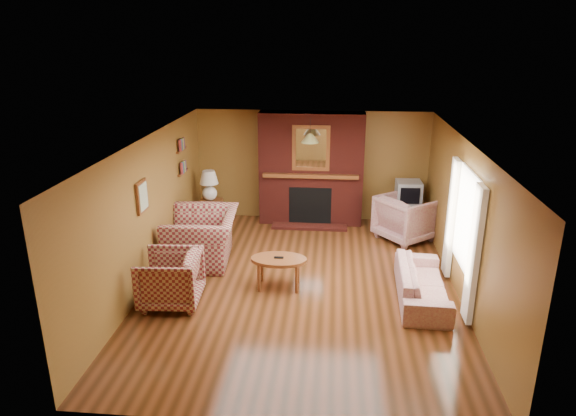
# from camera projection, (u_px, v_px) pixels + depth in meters

# --- Properties ---
(floor) EXTENTS (6.50, 6.50, 0.00)m
(floor) POSITION_uv_depth(u_px,v_px,m) (301.00, 284.00, 8.51)
(floor) COLOR #3F220D
(floor) RESTS_ON ground
(ceiling) EXTENTS (6.50, 6.50, 0.00)m
(ceiling) POSITION_uv_depth(u_px,v_px,m) (303.00, 141.00, 7.73)
(ceiling) COLOR white
(ceiling) RESTS_ON wall_back
(wall_back) EXTENTS (6.50, 0.00, 6.50)m
(wall_back) POSITION_uv_depth(u_px,v_px,m) (312.00, 166.00, 11.18)
(wall_back) COLOR brown
(wall_back) RESTS_ON floor
(wall_front) EXTENTS (6.50, 0.00, 6.50)m
(wall_front) POSITION_uv_depth(u_px,v_px,m) (280.00, 328.00, 5.06)
(wall_front) COLOR brown
(wall_front) RESTS_ON floor
(wall_left) EXTENTS (0.00, 6.50, 6.50)m
(wall_left) POSITION_uv_depth(u_px,v_px,m) (149.00, 211.00, 8.34)
(wall_left) COLOR brown
(wall_left) RESTS_ON floor
(wall_right) EXTENTS (0.00, 6.50, 6.50)m
(wall_right) POSITION_uv_depth(u_px,v_px,m) (464.00, 221.00, 7.90)
(wall_right) COLOR brown
(wall_right) RESTS_ON floor
(fireplace) EXTENTS (2.20, 0.82, 2.40)m
(fireplace) POSITION_uv_depth(u_px,v_px,m) (311.00, 170.00, 10.94)
(fireplace) COLOR #551812
(fireplace) RESTS_ON floor
(window_right) EXTENTS (0.10, 1.85, 2.00)m
(window_right) POSITION_uv_depth(u_px,v_px,m) (463.00, 230.00, 7.74)
(window_right) COLOR beige
(window_right) RESTS_ON wall_right
(bookshelf) EXTENTS (0.09, 0.55, 0.71)m
(bookshelf) POSITION_uv_depth(u_px,v_px,m) (183.00, 157.00, 9.97)
(bookshelf) COLOR brown
(bookshelf) RESTS_ON wall_left
(botanical_print) EXTENTS (0.05, 0.40, 0.50)m
(botanical_print) POSITION_uv_depth(u_px,v_px,m) (142.00, 197.00, 7.94)
(botanical_print) COLOR brown
(botanical_print) RESTS_ON wall_left
(pendant_light) EXTENTS (0.36, 0.36, 0.48)m
(pendant_light) POSITION_uv_depth(u_px,v_px,m) (310.00, 138.00, 10.03)
(pendant_light) COLOR black
(pendant_light) RESTS_ON ceiling
(plaid_loveseat) EXTENTS (1.35, 1.51, 0.91)m
(plaid_loveseat) POSITION_uv_depth(u_px,v_px,m) (202.00, 237.00, 9.24)
(plaid_loveseat) COLOR maroon
(plaid_loveseat) RESTS_ON floor
(plaid_armchair) EXTENTS (0.96, 0.94, 0.82)m
(plaid_armchair) POSITION_uv_depth(u_px,v_px,m) (170.00, 279.00, 7.79)
(plaid_armchair) COLOR maroon
(plaid_armchair) RESTS_ON floor
(floral_sofa) EXTENTS (0.79, 1.86, 0.54)m
(floral_sofa) POSITION_uv_depth(u_px,v_px,m) (422.00, 283.00, 7.97)
(floral_sofa) COLOR #BBAD91
(floral_sofa) RESTS_ON floor
(floral_armchair) EXTENTS (1.38, 1.38, 0.91)m
(floral_armchair) POSITION_uv_depth(u_px,v_px,m) (406.00, 218.00, 10.22)
(floral_armchair) COLOR #BBAD91
(floral_armchair) RESTS_ON floor
(coffee_table) EXTENTS (0.90, 0.56, 0.54)m
(coffee_table) POSITION_uv_depth(u_px,v_px,m) (279.00, 262.00, 8.28)
(coffee_table) COLOR brown
(coffee_table) RESTS_ON floor
(side_table) EXTENTS (0.47, 0.47, 0.60)m
(side_table) POSITION_uv_depth(u_px,v_px,m) (211.00, 214.00, 10.90)
(side_table) COLOR brown
(side_table) RESTS_ON floor
(table_lamp) EXTENTS (0.39, 0.39, 0.64)m
(table_lamp) POSITION_uv_depth(u_px,v_px,m) (209.00, 184.00, 10.69)
(table_lamp) COLOR silver
(table_lamp) RESTS_ON side_table
(tv_stand) EXTENTS (0.55, 0.50, 0.56)m
(tv_stand) POSITION_uv_depth(u_px,v_px,m) (407.00, 215.00, 10.88)
(tv_stand) COLOR black
(tv_stand) RESTS_ON floor
(crt_tv) EXTENTS (0.52, 0.52, 0.47)m
(crt_tv) POSITION_uv_depth(u_px,v_px,m) (408.00, 192.00, 10.71)
(crt_tv) COLOR #9B9DA2
(crt_tv) RESTS_ON tv_stand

